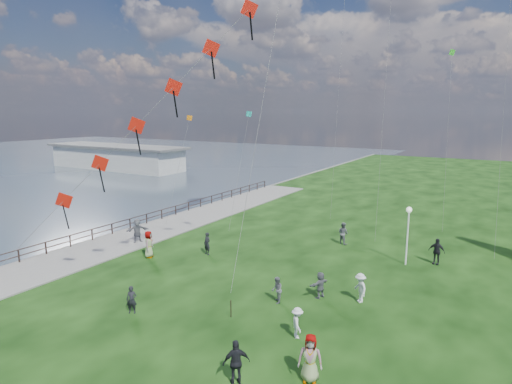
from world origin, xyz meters
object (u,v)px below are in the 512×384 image
Objects in this scene: person_5 at (137,232)px; person_11 at (320,285)px; lamppost at (408,223)px; person_10 at (149,244)px; person_9 at (437,251)px; person_8 at (360,288)px; person_1 at (277,290)px; person_0 at (132,300)px; pier_pavilion at (116,157)px; person_6 at (207,244)px; person_3 at (236,362)px; person_4 at (310,358)px; person_2 at (297,323)px; person_7 at (343,233)px.

person_5 is 16.43m from person_11.
lamppost is 2.07× the size of person_10.
person_9 is 1.22× the size of person_11.
person_1 is at bearing -101.94° from person_8.
person_5 reaches higher than person_0.
pier_pavilion is 18.36× the size of person_6.
person_3 is 2.83m from person_4.
pier_pavilion is 65.36m from person_11.
person_0 is 0.99× the size of person_1.
lamppost reaches higher than person_2.
lamppost is 18.19m from person_0.
lamppost is 2.46× the size of person_6.
person_8 is at bearing 134.56° from person_7.
person_5 is 1.14× the size of person_6.
person_6 reaches higher than person_2.
pier_pavilion is 20.74× the size of person_0.
person_2 is at bearing -16.08° from person_0.
person_11 is at bearing -0.72° from person_6.
person_0 is at bearing -126.02° from lamppost.
person_1 is (-4.76, -9.71, -2.17)m from lamppost.
person_8 is (-0.91, -7.30, -2.08)m from lamppost.
person_9 is 19.96m from person_10.
person_7 reaches higher than person_6.
person_0 is (-10.62, -14.60, -2.17)m from lamppost.
person_3 is 19.15m from person_7.
person_5 is at bearing 134.49° from person_4.
pier_pavilion is 50.90m from person_5.
person_7 is at bearing 153.00° from person_1.
person_11 is (-2.08, -0.60, -0.07)m from person_8.
person_5 is at bearing -154.42° from person_9.
person_3 is (1.99, -7.02, 0.17)m from person_1.
person_9 is at bearing 171.18° from person_11.
person_10 is at bearing 63.16° from person_7.
person_10 reaches higher than person_3.
person_11 reaches higher than person_0.
pier_pavilion is 54.66m from person_10.
person_9 is at bearing 119.65° from person_1.
person_1 is 4.54m from person_8.
person_8 is at bearing 6.50° from person_0.
person_0 is 10.16m from person_11.
person_1 is at bearing 5.37° from person_2.
person_11 reaches higher than person_1.
lamppost is 2.32× the size of person_7.
person_5 is 22.16m from person_9.
person_0 is 0.78× the size of person_5.
lamppost is at bearing -38.63° from person_5.
pier_pavilion reaches higher than person_8.
person_8 is (1.86, 9.43, -0.08)m from person_3.
person_4 reaches higher than person_6.
pier_pavilion is 58.55m from person_7.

